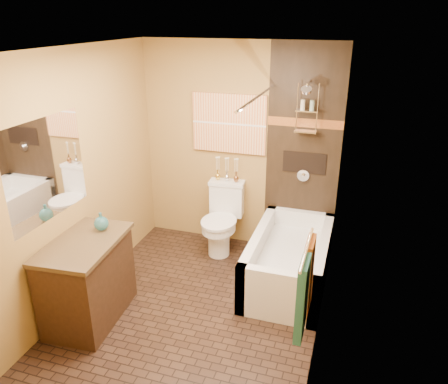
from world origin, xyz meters
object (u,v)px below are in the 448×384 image
at_px(sunset_painting, 229,123).
at_px(toilet, 222,218).
at_px(vanity, 88,280).
at_px(bathtub, 289,264).

relative_size(sunset_painting, toilet, 1.06).
relative_size(sunset_painting, vanity, 0.91).
bearing_deg(sunset_painting, toilet, -90.00).
distance_m(bathtub, toilet, 1.04).
bearing_deg(toilet, vanity, -121.26).
bearing_deg(sunset_painting, vanity, -112.92).
xyz_separation_m(sunset_painting, bathtub, (0.91, -0.73, -1.33)).
bearing_deg(bathtub, toilet, 153.85).
height_order(sunset_painting, bathtub, sunset_painting).
bearing_deg(bathtub, sunset_painting, 141.58).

